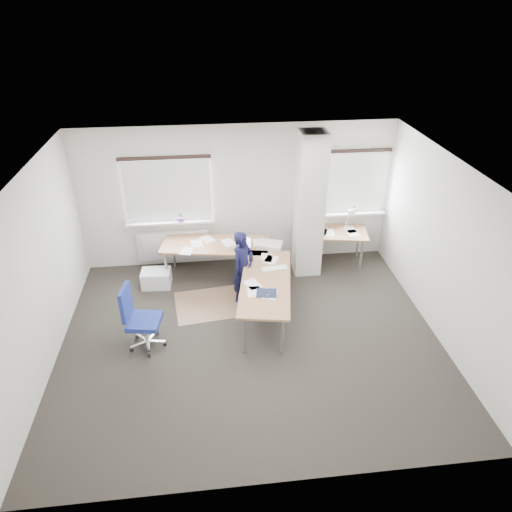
{
  "coord_description": "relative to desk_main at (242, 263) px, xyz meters",
  "views": [
    {
      "loc": [
        -0.55,
        -5.61,
        4.9
      ],
      "look_at": [
        0.19,
        0.9,
        1.0
      ],
      "focal_mm": 32.0,
      "sensor_mm": 36.0,
      "label": 1
    }
  ],
  "objects": [
    {
      "name": "desk_main",
      "position": [
        0.0,
        0.0,
        0.0
      ],
      "size": [
        2.4,
        2.98,
        0.96
      ],
      "rotation": [
        0.0,
        0.0,
        -0.17
      ],
      "color": "brown",
      "rests_on": "ground"
    },
    {
      "name": "task_chair",
      "position": [
        -1.64,
        -1.19,
        -0.39
      ],
      "size": [
        0.6,
        0.59,
        1.09
      ],
      "rotation": [
        0.0,
        0.0,
        -0.16
      ],
      "color": "navy",
      "rests_on": "ground"
    },
    {
      "name": "person",
      "position": [
        0.01,
        -0.12,
        -0.02
      ],
      "size": [
        0.57,
        0.58,
        1.35
      ],
      "primitive_type": "imported",
      "rotation": [
        0.0,
        0.0,
        0.81
      ],
      "color": "black",
      "rests_on": "ground"
    },
    {
      "name": "white_crate",
      "position": [
        -1.58,
        0.48,
        -0.53
      ],
      "size": [
        0.55,
        0.4,
        0.32
      ],
      "primitive_type": "cube",
      "rotation": [
        0.0,
        0.0,
        -0.05
      ],
      "color": "white",
      "rests_on": "ground"
    },
    {
      "name": "room_shell",
      "position": [
        0.21,
        -0.76,
        1.05
      ],
      "size": [
        6.04,
        5.04,
        2.82
      ],
      "color": "beige",
      "rests_on": "ground"
    },
    {
      "name": "ground",
      "position": [
        0.03,
        -1.22,
        -0.69
      ],
      "size": [
        6.0,
        6.0,
        0.0
      ],
      "primitive_type": "plane",
      "color": "black",
      "rests_on": "ground"
    },
    {
      "name": "floor_mat",
      "position": [
        -0.62,
        -0.22,
        -0.69
      ],
      "size": [
        1.27,
        1.12,
        0.01
      ],
      "primitive_type": "cube",
      "rotation": [
        0.0,
        0.0,
        0.12
      ],
      "color": "#846148",
      "rests_on": "ground"
    },
    {
      "name": "desk_side",
      "position": [
        1.85,
        0.94,
        -0.01
      ],
      "size": [
        1.5,
        0.93,
        1.22
      ],
      "rotation": [
        0.0,
        0.0,
        -0.17
      ],
      "color": "brown",
      "rests_on": "ground"
    }
  ]
}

